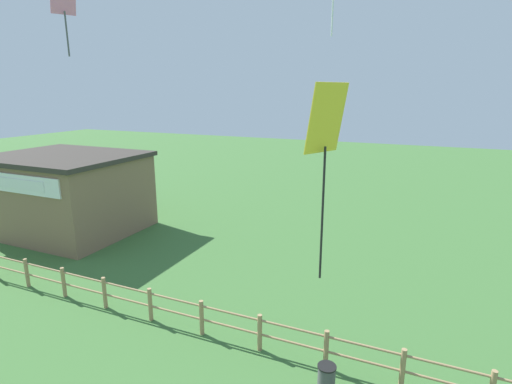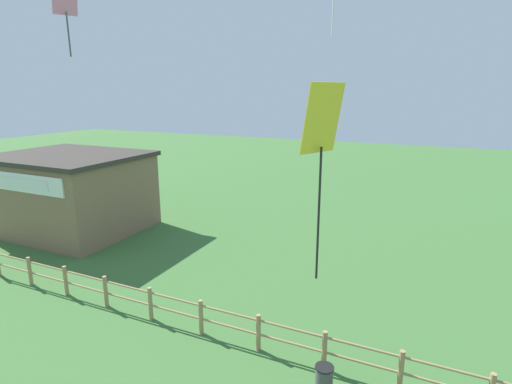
# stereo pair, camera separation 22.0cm
# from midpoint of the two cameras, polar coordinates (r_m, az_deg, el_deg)

# --- Properties ---
(wooden_fence) EXTENTS (22.13, 0.14, 1.17)m
(wooden_fence) POSITION_cam_midpoint_polar(r_m,az_deg,el_deg) (12.85, -3.41, -18.10)
(wooden_fence) COLOR #9E7F56
(wooden_fence) RESTS_ON ground_plane
(seaside_building) EXTENTS (7.65, 6.22, 4.25)m
(seaside_building) POSITION_cam_midpoint_polar(r_m,az_deg,el_deg) (24.18, -24.67, 0.01)
(seaside_building) COLOR #84664C
(seaside_building) RESTS_ON ground_plane
(trash_bin) EXTENTS (0.49, 0.49, 0.76)m
(trash_bin) POSITION_cam_midpoint_polar(r_m,az_deg,el_deg) (11.40, 10.28, -24.85)
(trash_bin) COLOR #4C4C51
(trash_bin) RESTS_ON ground_plane
(kite_pink_diamond) EXTENTS (0.59, 0.77, 2.15)m
(kite_pink_diamond) POSITION_cam_midpoint_polar(r_m,az_deg,el_deg) (14.28, -25.16, 23.10)
(kite_pink_diamond) COLOR pink
(kite_yellow_diamond) EXTENTS (0.66, 1.02, 4.11)m
(kite_yellow_diamond) POSITION_cam_midpoint_polar(r_m,az_deg,el_deg) (8.12, 10.14, 7.44)
(kite_yellow_diamond) COLOR yellow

